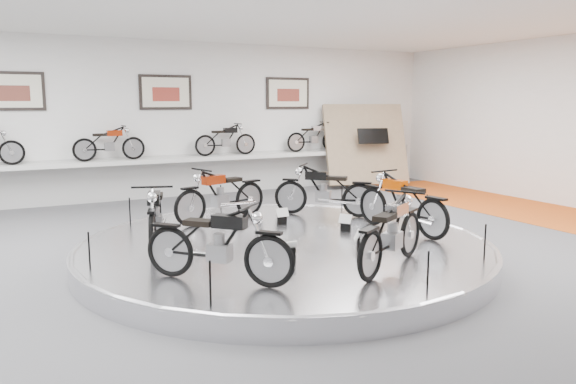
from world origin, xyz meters
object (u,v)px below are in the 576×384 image
bike_c (155,214)px  bike_d (218,243)px  display_platform (285,250)px  bike_f (402,202)px  bike_e (392,232)px  shelf (171,160)px  bike_a (324,190)px  bike_b (221,194)px

bike_c → bike_d: (0.24, -2.02, -0.01)m
bike_d → display_platform: bearing=88.0°
display_platform → bike_f: size_ratio=3.73×
display_platform → bike_e: bearing=-73.8°
shelf → bike_c: size_ratio=6.54×
bike_e → bike_a: bearing=43.6°
bike_c → bike_e: (2.45, -2.51, -0.01)m
bike_a → bike_e: bearing=116.3°
bike_f → bike_c: bearing=69.7°
bike_b → bike_c: 2.01m
display_platform → bike_c: size_ratio=3.80×
display_platform → shelf: bearing=90.0°
bike_b → bike_e: bike_b is taller
bike_a → bike_f: size_ratio=0.98×
bike_a → bike_b: bike_b is taller
bike_e → bike_f: 2.15m
display_platform → bike_a: (1.58, 1.43, 0.64)m
shelf → bike_d: (-1.64, -7.85, -0.21)m
bike_b → bike_a: bearing=150.6°
bike_b → bike_c: size_ratio=1.01×
bike_d → bike_e: size_ratio=1.00×
bike_c → bike_f: size_ratio=0.98×
shelf → bike_f: 7.04m
display_platform → bike_f: bike_f is taller
shelf → bike_f: bearing=-73.5°
bike_e → bike_b: bearing=73.7°
bike_a → bike_c: size_ratio=1.00×
bike_d → shelf: bearing=124.8°
bike_b → bike_f: bike_f is taller
display_platform → bike_d: (-1.64, -1.45, 0.64)m
display_platform → bike_a: bearing=42.3°
bike_c → bike_d: bike_c is taller
shelf → display_platform: bearing=-90.0°
bike_a → bike_f: bike_f is taller
bike_c → display_platform: bearing=90.9°
shelf → bike_e: size_ratio=6.63×
bike_a → bike_b: size_ratio=0.99×
bike_c → bike_d: 2.03m
display_platform → bike_b: (-0.35, 1.88, 0.65)m
bike_c → bike_e: bike_c is taller
bike_a → shelf: bearing=-29.4°
bike_d → bike_f: (3.64, 1.10, 0.02)m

